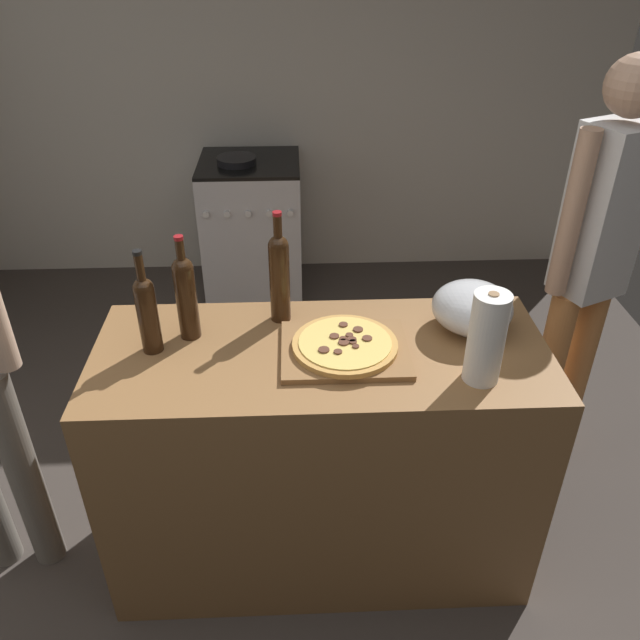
% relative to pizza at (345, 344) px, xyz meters
% --- Properties ---
extents(ground_plane, '(4.46, 3.63, 0.02)m').
position_rel_pizza_xyz_m(ground_plane, '(-0.30, 0.89, -0.97)').
color(ground_plane, '#3F3833').
extents(kitchen_wall_rear, '(4.46, 0.10, 2.60)m').
position_rel_pizza_xyz_m(kitchen_wall_rear, '(-0.30, 2.46, 0.34)').
color(kitchen_wall_rear, '#BCB7AD').
rests_on(kitchen_wall_rear, ground_plane).
extents(counter, '(1.46, 0.61, 0.93)m').
position_rel_pizza_xyz_m(counter, '(-0.07, 0.02, -0.50)').
color(counter, olive).
rests_on(counter, ground_plane).
extents(cutting_board, '(0.40, 0.32, 0.02)m').
position_rel_pizza_xyz_m(cutting_board, '(-0.00, -0.00, -0.02)').
color(cutting_board, olive).
rests_on(cutting_board, counter).
extents(pizza, '(0.33, 0.33, 0.03)m').
position_rel_pizza_xyz_m(pizza, '(0.00, 0.00, 0.00)').
color(pizza, tan).
rests_on(pizza, cutting_board).
extents(mixing_bowl, '(0.26, 0.26, 0.16)m').
position_rel_pizza_xyz_m(mixing_bowl, '(0.43, 0.12, 0.05)').
color(mixing_bowl, '#B2B2B7').
rests_on(mixing_bowl, counter).
extents(paper_towel_roll, '(0.11, 0.11, 0.29)m').
position_rel_pizza_xyz_m(paper_towel_roll, '(0.39, -0.15, 0.11)').
color(paper_towel_roll, white).
rests_on(paper_towel_roll, counter).
extents(wine_bottle_dark, '(0.07, 0.07, 0.39)m').
position_rel_pizza_xyz_m(wine_bottle_dark, '(-0.20, 0.21, 0.14)').
color(wine_bottle_dark, '#331E0F').
rests_on(wine_bottle_dark, counter).
extents(wine_bottle_clear, '(0.06, 0.06, 0.35)m').
position_rel_pizza_xyz_m(wine_bottle_clear, '(-0.61, 0.04, 0.12)').
color(wine_bottle_clear, '#331E0F').
rests_on(wine_bottle_clear, counter).
extents(wine_bottle_green, '(0.07, 0.07, 0.36)m').
position_rel_pizza_xyz_m(wine_bottle_green, '(-0.50, 0.12, 0.13)').
color(wine_bottle_green, '#331E0F').
rests_on(wine_bottle_green, counter).
extents(stove, '(0.60, 0.59, 0.91)m').
position_rel_pizza_xyz_m(stove, '(-0.41, 2.05, -0.52)').
color(stove, '#B7B7BC').
rests_on(stove, ground_plane).
extents(person_in_red, '(0.37, 0.28, 1.73)m').
position_rel_pizza_xyz_m(person_in_red, '(0.98, 0.48, 0.05)').
color(person_in_red, '#D88C4C').
rests_on(person_in_red, ground_plane).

